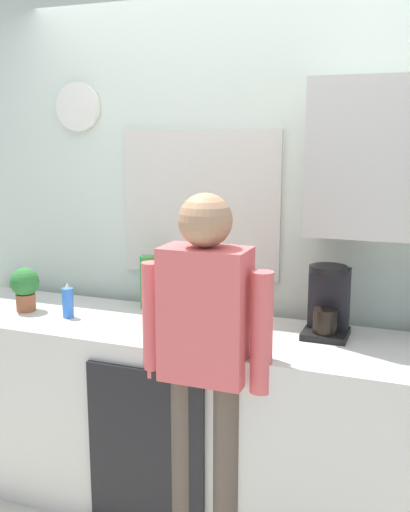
{
  "coord_description": "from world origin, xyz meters",
  "views": [
    {
      "loc": [
        0.84,
        -2.19,
        1.82
      ],
      "look_at": [
        -0.1,
        0.25,
        1.29
      ],
      "focal_mm": 41.74,
      "sensor_mm": 36.0,
      "label": 1
    }
  ],
  "objects_px": {
    "bottle_dark_sauce": "(151,317)",
    "bottle_clear_soda": "(149,282)",
    "coffee_maker": "(328,304)",
    "dish_soap": "(68,302)",
    "bottle_olive_oil": "(220,313)",
    "person_at_sink": "(205,349)",
    "bottle_amber_beer": "(232,303)",
    "potted_plant": "(25,286)",
    "cup_white_mug": "(178,309)"
  },
  "relations": [
    {
      "from": "bottle_olive_oil",
      "to": "person_at_sink",
      "type": "height_order",
      "value": "person_at_sink"
    },
    {
      "from": "coffee_maker",
      "to": "dish_soap",
      "type": "distance_m",
      "value": 1.28
    },
    {
      "from": "coffee_maker",
      "to": "bottle_clear_soda",
      "type": "relative_size",
      "value": 1.18
    },
    {
      "from": "bottle_amber_beer",
      "to": "potted_plant",
      "type": "bearing_deg",
      "value": -173.01
    },
    {
      "from": "bottle_clear_soda",
      "to": "person_at_sink",
      "type": "distance_m",
      "value": 0.76
    },
    {
      "from": "coffee_maker",
      "to": "person_at_sink",
      "type": "relative_size",
      "value": 0.21
    },
    {
      "from": "coffee_maker",
      "to": "person_at_sink",
      "type": "height_order",
      "value": "person_at_sink"
    },
    {
      "from": "bottle_amber_beer",
      "to": "dish_soap",
      "type": "relative_size",
      "value": 1.28
    },
    {
      "from": "potted_plant",
      "to": "person_at_sink",
      "type": "relative_size",
      "value": 0.14
    },
    {
      "from": "bottle_amber_beer",
      "to": "coffee_maker",
      "type": "bearing_deg",
      "value": 5.24
    },
    {
      "from": "bottle_clear_soda",
      "to": "person_at_sink",
      "type": "height_order",
      "value": "person_at_sink"
    },
    {
      "from": "potted_plant",
      "to": "dish_soap",
      "type": "bearing_deg",
      "value": -3.9
    },
    {
      "from": "cup_white_mug",
      "to": "person_at_sink",
      "type": "distance_m",
      "value": 0.52
    },
    {
      "from": "bottle_amber_beer",
      "to": "person_at_sink",
      "type": "xyz_separation_m",
      "value": [
        0.02,
        -0.39,
        -0.09
      ]
    },
    {
      "from": "potted_plant",
      "to": "dish_soap",
      "type": "relative_size",
      "value": 1.28
    },
    {
      "from": "bottle_olive_oil",
      "to": "potted_plant",
      "type": "height_order",
      "value": "bottle_olive_oil"
    },
    {
      "from": "coffee_maker",
      "to": "dish_soap",
      "type": "height_order",
      "value": "coffee_maker"
    },
    {
      "from": "potted_plant",
      "to": "dish_soap",
      "type": "height_order",
      "value": "potted_plant"
    },
    {
      "from": "bottle_clear_soda",
      "to": "potted_plant",
      "type": "relative_size",
      "value": 1.22
    },
    {
      "from": "bottle_clear_soda",
      "to": "coffee_maker",
      "type": "bearing_deg",
      "value": -6.14
    },
    {
      "from": "bottle_dark_sauce",
      "to": "cup_white_mug",
      "type": "relative_size",
      "value": 1.89
    },
    {
      "from": "bottle_amber_beer",
      "to": "cup_white_mug",
      "type": "xyz_separation_m",
      "value": [
        -0.29,
        0.03,
        -0.07
      ]
    },
    {
      "from": "dish_soap",
      "to": "bottle_olive_oil",
      "type": "bearing_deg",
      "value": -3.4
    },
    {
      "from": "bottle_olive_oil",
      "to": "cup_white_mug",
      "type": "bearing_deg",
      "value": 142.97
    },
    {
      "from": "bottle_dark_sauce",
      "to": "dish_soap",
      "type": "xyz_separation_m",
      "value": [
        -0.51,
        0.11,
        -0.01
      ]
    },
    {
      "from": "cup_white_mug",
      "to": "dish_soap",
      "type": "height_order",
      "value": "dish_soap"
    },
    {
      "from": "coffee_maker",
      "to": "potted_plant",
      "type": "relative_size",
      "value": 1.43
    },
    {
      "from": "dish_soap",
      "to": "person_at_sink",
      "type": "xyz_separation_m",
      "value": [
        0.83,
        -0.24,
        -0.05
      ]
    },
    {
      "from": "bottle_dark_sauce",
      "to": "bottle_clear_soda",
      "type": "bearing_deg",
      "value": 117.3
    },
    {
      "from": "bottle_clear_soda",
      "to": "cup_white_mug",
      "type": "height_order",
      "value": "bottle_clear_soda"
    },
    {
      "from": "bottle_amber_beer",
      "to": "potted_plant",
      "type": "height_order",
      "value": "same"
    },
    {
      "from": "bottle_olive_oil",
      "to": "bottle_amber_beer",
      "type": "relative_size",
      "value": 1.09
    },
    {
      "from": "bottle_clear_soda",
      "to": "bottle_olive_oil",
      "type": "bearing_deg",
      "value": -33.5
    },
    {
      "from": "bottle_olive_oil",
      "to": "dish_soap",
      "type": "distance_m",
      "value": 0.83
    },
    {
      "from": "bottle_clear_soda",
      "to": "potted_plant",
      "type": "distance_m",
      "value": 0.64
    },
    {
      "from": "bottle_clear_soda",
      "to": "potted_plant",
      "type": "xyz_separation_m",
      "value": [
        -0.58,
        -0.28,
        -0.01
      ]
    },
    {
      "from": "potted_plant",
      "to": "cup_white_mug",
      "type": "bearing_deg",
      "value": 11.54
    },
    {
      "from": "dish_soap",
      "to": "person_at_sink",
      "type": "relative_size",
      "value": 0.11
    },
    {
      "from": "bottle_olive_oil",
      "to": "dish_soap",
      "type": "bearing_deg",
      "value": 176.6
    },
    {
      "from": "cup_white_mug",
      "to": "bottle_clear_soda",
      "type": "bearing_deg",
      "value": 151.99
    },
    {
      "from": "bottle_amber_beer",
      "to": "cup_white_mug",
      "type": "bearing_deg",
      "value": 174.46
    },
    {
      "from": "coffee_maker",
      "to": "bottle_clear_soda",
      "type": "distance_m",
      "value": 0.96
    },
    {
      "from": "potted_plant",
      "to": "dish_soap",
      "type": "distance_m",
      "value": 0.28
    },
    {
      "from": "bottle_dark_sauce",
      "to": "bottle_amber_beer",
      "type": "xyz_separation_m",
      "value": [
        0.3,
        0.26,
        0.03
      ]
    },
    {
      "from": "bottle_dark_sauce",
      "to": "bottle_clear_soda",
      "type": "xyz_separation_m",
      "value": [
        -0.21,
        0.41,
        0.05
      ]
    },
    {
      "from": "coffee_maker",
      "to": "cup_white_mug",
      "type": "height_order",
      "value": "coffee_maker"
    },
    {
      "from": "bottle_dark_sauce",
      "to": "bottle_olive_oil",
      "type": "distance_m",
      "value": 0.32
    },
    {
      "from": "coffee_maker",
      "to": "bottle_olive_oil",
      "type": "distance_m",
      "value": 0.5
    },
    {
      "from": "potted_plant",
      "to": "bottle_amber_beer",
      "type": "bearing_deg",
      "value": 6.99
    },
    {
      "from": "bottle_clear_soda",
      "to": "bottle_amber_beer",
      "type": "height_order",
      "value": "bottle_clear_soda"
    }
  ]
}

